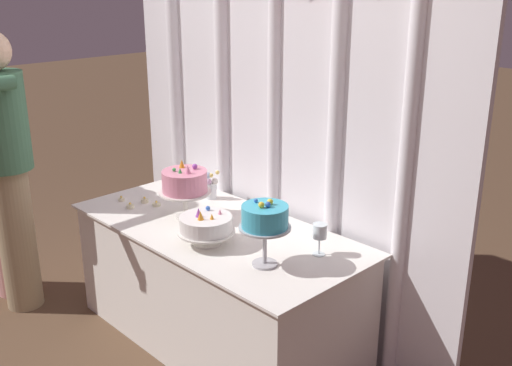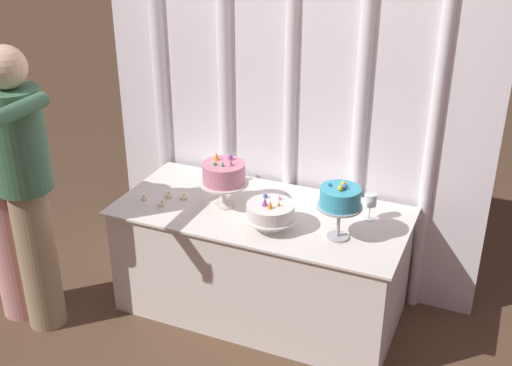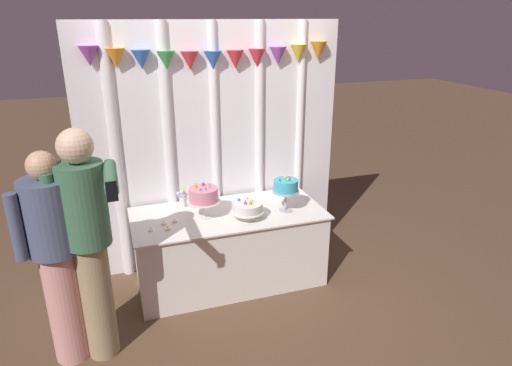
# 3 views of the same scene
# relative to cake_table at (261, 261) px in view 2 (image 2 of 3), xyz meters

# --- Properties ---
(ground_plane) EXTENTS (24.00, 24.00, 0.00)m
(ground_plane) POSITION_rel_cake_table_xyz_m (0.00, -0.10, -0.36)
(ground_plane) COLOR brown
(draped_curtain) EXTENTS (2.55, 0.17, 2.41)m
(draped_curtain) POSITION_rel_cake_table_xyz_m (-0.03, 0.47, 0.96)
(draped_curtain) COLOR white
(draped_curtain) RESTS_ON ground_plane
(cake_table) EXTENTS (1.78, 0.83, 0.72)m
(cake_table) POSITION_rel_cake_table_xyz_m (0.00, 0.00, 0.00)
(cake_table) COLOR white
(cake_table) RESTS_ON ground_plane
(cake_display_leftmost) EXTENTS (0.30, 0.30, 0.33)m
(cake_display_leftmost) POSITION_rel_cake_table_xyz_m (-0.23, -0.03, 0.57)
(cake_display_leftmost) COLOR silver
(cake_display_leftmost) RESTS_ON cake_table
(cake_display_center) EXTENTS (0.30, 0.30, 0.20)m
(cake_display_center) POSITION_rel_cake_table_xyz_m (0.13, -0.18, 0.47)
(cake_display_center) COLOR silver
(cake_display_center) RESTS_ON cake_table
(cake_display_rightmost) EXTENTS (0.25, 0.25, 0.34)m
(cake_display_rightmost) POSITION_rel_cake_table_xyz_m (0.52, -0.13, 0.60)
(cake_display_rightmost) COLOR #B2B2B7
(cake_display_rightmost) RESTS_ON cake_table
(wine_glass) EXTENTS (0.07, 0.07, 0.17)m
(wine_glass) POSITION_rel_cake_table_xyz_m (0.63, 0.15, 0.48)
(wine_glass) COLOR silver
(wine_glass) RESTS_ON cake_table
(flower_vase) EXTENTS (0.11, 0.10, 0.18)m
(flower_vase) POSITION_rel_cake_table_xyz_m (-0.37, 0.28, 0.44)
(flower_vase) COLOR silver
(flower_vase) RESTS_ON cake_table
(tealight_far_left) EXTENTS (0.04, 0.04, 0.03)m
(tealight_far_left) POSITION_rel_cake_table_xyz_m (-0.73, -0.16, 0.37)
(tealight_far_left) COLOR beige
(tealight_far_left) RESTS_ON cake_table
(tealight_near_left) EXTENTS (0.05, 0.05, 0.04)m
(tealight_near_left) POSITION_rel_cake_table_xyz_m (-0.60, -0.07, 0.37)
(tealight_near_left) COLOR beige
(tealight_near_left) RESTS_ON cake_table
(tealight_near_right) EXTENTS (0.05, 0.05, 0.04)m
(tealight_near_right) POSITION_rel_cake_table_xyz_m (-0.58, -0.18, 0.37)
(tealight_near_right) COLOR beige
(tealight_near_right) RESTS_ON cake_table
(tealight_far_right) EXTENTS (0.05, 0.05, 0.03)m
(tealight_far_right) POSITION_rel_cake_table_xyz_m (-0.51, -0.05, 0.37)
(tealight_far_right) COLOR beige
(tealight_far_right) RESTS_ON cake_table
(guest_man_dark_suit) EXTENTS (0.48, 0.48, 1.63)m
(guest_man_dark_suit) POSITION_rel_cake_table_xyz_m (-1.41, -0.62, 0.52)
(guest_man_dark_suit) COLOR #D6938E
(guest_man_dark_suit) RESTS_ON ground_plane
(guest_girl_blue_dress) EXTENTS (0.48, 0.68, 1.77)m
(guest_girl_blue_dress) POSITION_rel_cake_table_xyz_m (-1.19, -0.67, 0.63)
(guest_girl_blue_dress) COLOR #9E8966
(guest_girl_blue_dress) RESTS_ON ground_plane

